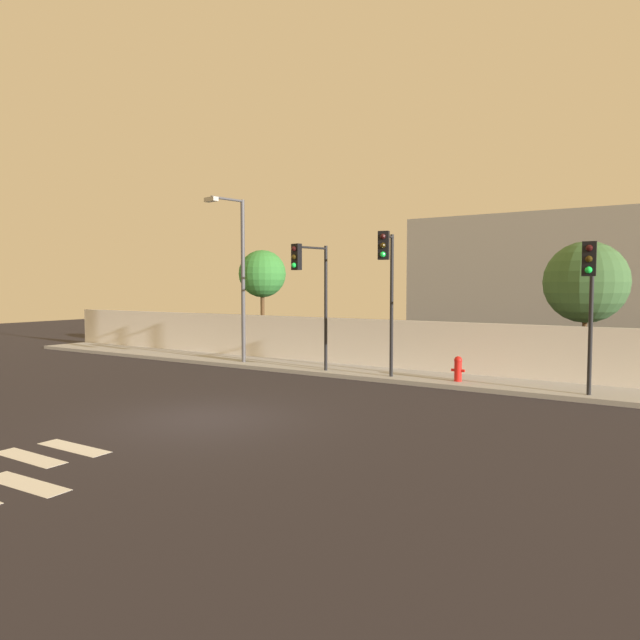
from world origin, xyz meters
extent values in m
plane|color=#252125|center=(0.00, 0.00, 0.00)|extent=(80.00, 80.00, 0.00)
cube|color=#9C9C9C|center=(0.00, 8.20, 0.07)|extent=(36.00, 2.40, 0.15)
cube|color=silver|center=(0.00, 9.49, 1.05)|extent=(36.00, 0.18, 1.80)
cube|color=silver|center=(0.82, -4.95, 0.00)|extent=(1.81, 0.50, 0.01)
cube|color=silver|center=(-0.52, -4.10, 0.00)|extent=(1.80, 0.45, 0.01)
cube|color=silver|center=(-0.40, -3.25, 0.00)|extent=(1.80, 0.46, 0.01)
cylinder|color=black|center=(1.40, 7.55, 2.55)|extent=(0.12, 0.12, 4.81)
cylinder|color=black|center=(1.55, 6.94, 4.86)|extent=(0.37, 1.24, 0.08)
cube|color=black|center=(1.69, 6.33, 4.51)|extent=(0.38, 0.27, 0.90)
sphere|color=black|center=(1.72, 6.21, 4.78)|extent=(0.18, 0.18, 0.18)
sphere|color=#33260A|center=(1.72, 6.21, 4.50)|extent=(0.18, 0.18, 0.18)
sphere|color=#19F24C|center=(1.72, 6.21, 4.22)|extent=(0.18, 0.18, 0.18)
cylinder|color=black|center=(7.56, 7.55, 2.26)|extent=(0.12, 0.12, 4.23)
cylinder|color=black|center=(7.60, 6.90, 4.28)|extent=(0.17, 1.31, 0.08)
cube|color=black|center=(7.64, 6.25, 3.93)|extent=(0.35, 0.22, 0.90)
sphere|color=black|center=(7.65, 6.13, 4.20)|extent=(0.18, 0.18, 0.18)
sphere|color=#33260A|center=(7.65, 6.13, 3.92)|extent=(0.18, 0.18, 0.18)
sphere|color=#19F24C|center=(7.65, 6.13, 3.64)|extent=(0.18, 0.18, 0.18)
cylinder|color=black|center=(-1.22, 7.55, 2.41)|extent=(0.12, 0.12, 4.52)
cylinder|color=black|center=(-1.39, 6.86, 4.57)|extent=(0.40, 1.40, 0.08)
cube|color=black|center=(-1.55, 6.17, 4.22)|extent=(0.38, 0.27, 0.90)
sphere|color=black|center=(-1.58, 6.05, 4.49)|extent=(0.18, 0.18, 0.18)
sphere|color=#33260A|center=(-1.58, 6.05, 4.21)|extent=(0.18, 0.18, 0.18)
sphere|color=#19F24C|center=(-1.58, 6.05, 3.93)|extent=(0.18, 0.18, 0.18)
cylinder|color=#4C4C51|center=(-5.28, 7.75, 3.41)|extent=(0.16, 0.16, 6.52)
cylinder|color=#4C4C51|center=(-5.42, 7.00, 6.62)|extent=(0.37, 1.52, 0.10)
cube|color=beige|center=(-5.56, 6.24, 6.52)|extent=(0.63, 0.34, 0.16)
cylinder|color=red|center=(3.66, 7.80, 0.47)|extent=(0.24, 0.24, 0.64)
sphere|color=red|center=(3.66, 7.80, 0.83)|extent=(0.26, 0.26, 0.26)
cylinder|color=red|center=(3.49, 7.80, 0.50)|extent=(0.10, 0.09, 0.09)
cylinder|color=red|center=(3.83, 7.80, 0.50)|extent=(0.10, 0.09, 0.09)
cylinder|color=brown|center=(-6.79, 10.90, 1.60)|extent=(0.19, 0.19, 3.19)
sphere|color=#368537|center=(-6.79, 10.90, 3.79)|extent=(2.19, 2.19, 2.19)
cylinder|color=brown|center=(6.95, 10.90, 1.30)|extent=(0.16, 0.16, 2.60)
sphere|color=#3B6436|center=(6.95, 10.90, 3.35)|extent=(2.73, 2.73, 2.73)
cube|color=#A0A0A0|center=(3.84, 23.49, 3.52)|extent=(15.31, 6.00, 7.04)
camera|label=1|loc=(9.80, -10.09, 3.22)|focal=32.21mm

